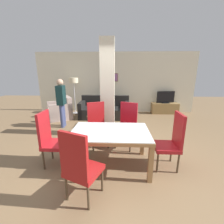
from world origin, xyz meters
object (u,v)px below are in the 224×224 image
object	(u,v)px
dining_chair_far_right	(127,124)
standing_person	(61,100)
dining_chair_far_left	(97,123)
tv_screen	(166,97)
sofa	(105,110)
dining_chair_head_right	(171,140)
dining_chair_near_left	(80,165)
bottle	(100,112)
dining_chair_head_left	(51,138)
armchair	(61,111)
coffee_table	(99,120)
dining_table	(110,138)
tv_stand	(165,108)
floor_lamp	(74,83)

from	to	relation	value
dining_chair_far_right	standing_person	xyz separation A→B (m)	(-2.12, 1.28, 0.35)
dining_chair_far_left	tv_screen	xyz separation A→B (m)	(2.64, 3.17, 0.16)
sofa	tv_screen	size ratio (longest dim) A/B	2.49
dining_chair_head_right	dining_chair_near_left	bearing A→B (deg)	119.39
dining_chair_head_right	bottle	distance (m)	2.67
dining_chair_head_left	armchair	size ratio (longest dim) A/B	0.95
dining_chair_head_left	dining_chair_far_right	distance (m)	1.79
sofa	coffee_table	xyz separation A→B (m)	(-0.10, -1.10, -0.07)
dining_chair_near_left	dining_chair_head_right	size ratio (longest dim) A/B	1.00
sofa	coffee_table	bearing A→B (deg)	84.82
dining_table	dining_chair_far_right	world-z (taller)	dining_chair_far_right
armchair	bottle	world-z (taller)	armchair
tv_stand	standing_person	distance (m)	4.49
tv_screen	dining_chair_far_left	bearing A→B (deg)	39.67
dining_chair_head_right	dining_chair_far_right	xyz separation A→B (m)	(-0.80, 0.88, 0.00)
dining_chair_head_left	standing_person	size ratio (longest dim) A/B	0.68
armchair	floor_lamp	bearing A→B (deg)	-53.23
dining_table	dining_chair_head_right	world-z (taller)	dining_chair_head_right
coffee_table	standing_person	bearing A→B (deg)	-176.48
standing_person	coffee_table	bearing A→B (deg)	90.00
coffee_table	tv_stand	size ratio (longest dim) A/B	0.64
tv_stand	armchair	bearing A→B (deg)	-167.88
dining_chair_far_left	sofa	bearing A→B (deg)	-112.28
tv_stand	bottle	bearing A→B (deg)	-144.49
dining_chair_near_left	dining_chair_head_left	world-z (taller)	same
dining_chair_head_left	standing_person	world-z (taller)	standing_person
dining_chair_far_left	tv_screen	bearing A→B (deg)	-152.84
sofa	armchair	distance (m)	1.77
standing_person	sofa	bearing A→B (deg)	127.78
dining_chair_far_left	sofa	size ratio (longest dim) A/B	0.55
dining_chair_near_left	sofa	size ratio (longest dim) A/B	0.55
dining_chair_near_left	standing_person	distance (m)	3.35
sofa	bottle	bearing A→B (deg)	88.15
dining_table	floor_lamp	distance (m)	4.37
dining_chair_far_left	standing_person	xyz separation A→B (m)	(-1.37, 1.28, 0.35)
coffee_table	tv_stand	world-z (taller)	tv_stand
bottle	armchair	bearing A→B (deg)	150.19
dining_chair_near_left	floor_lamp	distance (m)	5.05
coffee_table	floor_lamp	distance (m)	2.40
dining_chair_near_left	dining_chair_head_left	bearing A→B (deg)	155.87
dining_chair_far_left	armchair	distance (m)	2.87
armchair	dining_chair_head_right	bearing A→B (deg)	-162.37
dining_chair_near_left	sofa	bearing A→B (deg)	113.73
dining_chair_head_left	dining_chair_head_right	distance (m)	2.35
dining_table	dining_chair_head_left	xyz separation A→B (m)	(-1.18, 0.00, -0.02)
sofa	tv_stand	size ratio (longest dim) A/B	1.72
tv_stand	floor_lamp	size ratio (longest dim) A/B	0.74
armchair	standing_person	bearing A→B (deg)	174.69
floor_lamp	standing_person	xyz separation A→B (m)	(0.07, -1.74, -0.42)
dining_chair_far_left	coffee_table	xyz separation A→B (m)	(-0.13, 1.36, -0.36)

